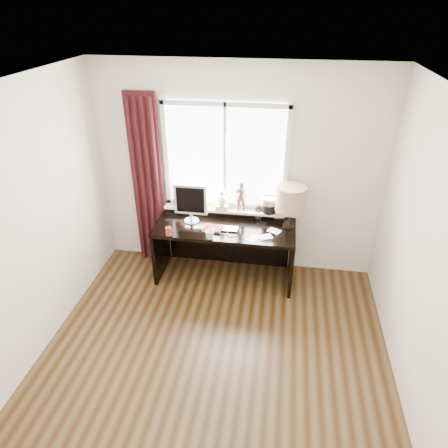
% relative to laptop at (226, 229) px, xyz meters
% --- Properties ---
extents(floor, '(3.50, 4.00, 0.00)m').
position_rel_laptop_xyz_m(floor, '(0.08, -1.56, -0.76)').
color(floor, '#4E371D').
rests_on(floor, ground).
extents(ceiling, '(3.50, 4.00, 0.00)m').
position_rel_laptop_xyz_m(ceiling, '(0.08, -1.56, 1.84)').
color(ceiling, white).
rests_on(ceiling, wall_back).
extents(wall_back, '(3.50, 0.00, 2.60)m').
position_rel_laptop_xyz_m(wall_back, '(0.08, 0.44, 0.54)').
color(wall_back, beige).
rests_on(wall_back, ground).
extents(wall_left, '(0.00, 4.00, 2.60)m').
position_rel_laptop_xyz_m(wall_left, '(-1.67, -1.56, 0.54)').
color(wall_left, beige).
rests_on(wall_left, ground).
extents(wall_right, '(0.00, 4.00, 2.60)m').
position_rel_laptop_xyz_m(wall_right, '(1.83, -1.56, 0.54)').
color(wall_right, beige).
rests_on(wall_right, ground).
extents(laptop, '(0.30, 0.20, 0.02)m').
position_rel_laptop_xyz_m(laptop, '(0.00, 0.00, 0.00)').
color(laptop, silver).
rests_on(laptop, desk).
extents(mug, '(0.15, 0.15, 0.11)m').
position_rel_laptop_xyz_m(mug, '(-0.15, -0.23, 0.04)').
color(mug, white).
rests_on(mug, desk).
extents(red_cup, '(0.07, 0.07, 0.10)m').
position_rel_laptop_xyz_m(red_cup, '(-0.64, -0.23, 0.04)').
color(red_cup, maroon).
rests_on(red_cup, desk).
extents(window, '(1.52, 0.21, 1.40)m').
position_rel_laptop_xyz_m(window, '(-0.05, 0.39, 0.55)').
color(window, white).
rests_on(window, ground).
extents(curtain, '(0.38, 0.09, 2.25)m').
position_rel_laptop_xyz_m(curtain, '(-1.06, 0.35, 0.35)').
color(curtain, black).
rests_on(curtain, floor).
extents(desk, '(1.70, 0.70, 0.75)m').
position_rel_laptop_xyz_m(desk, '(-0.02, 0.17, -0.26)').
color(desk, black).
rests_on(desk, floor).
extents(monitor, '(0.40, 0.18, 0.49)m').
position_rel_laptop_xyz_m(monitor, '(-0.45, 0.13, 0.27)').
color(monitor, beige).
rests_on(monitor, desk).
extents(notebook_stack, '(0.24, 0.19, 0.03)m').
position_rel_laptop_xyz_m(notebook_stack, '(-0.15, -0.02, 0.00)').
color(notebook_stack, beige).
rests_on(notebook_stack, desk).
extents(brush_holder, '(0.09, 0.09, 0.25)m').
position_rel_laptop_xyz_m(brush_holder, '(0.36, 0.35, 0.05)').
color(brush_holder, black).
rests_on(brush_holder, desk).
extents(icon_frame, '(0.10, 0.03, 0.13)m').
position_rel_laptop_xyz_m(icon_frame, '(0.61, 0.36, 0.05)').
color(icon_frame, gold).
rests_on(icon_frame, desk).
extents(table_lamp, '(0.35, 0.35, 0.52)m').
position_rel_laptop_xyz_m(table_lamp, '(0.73, 0.20, 0.35)').
color(table_lamp, black).
rests_on(table_lamp, desk).
extents(loose_papers, '(0.41, 0.38, 0.00)m').
position_rel_laptop_xyz_m(loose_papers, '(0.46, -0.06, -0.01)').
color(loose_papers, white).
rests_on(loose_papers, desk).
extents(desk_cables, '(0.46, 0.44, 0.01)m').
position_rel_laptop_xyz_m(desk_cables, '(0.21, 0.04, -0.01)').
color(desk_cables, black).
rests_on(desk_cables, desk).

